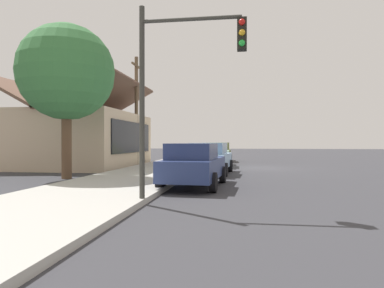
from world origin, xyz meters
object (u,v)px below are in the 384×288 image
Objects in this scene: car_olive at (220,152)px; utility_pole_wooden at (136,109)px; car_navy at (194,165)px; fire_hydrant_red at (186,161)px; car_seafoam at (216,154)px; traffic_light_main at (182,70)px; car_skyblue at (209,158)px; shade_tree at (66,73)px.

utility_pole_wooden is at bearing 134.97° from car_olive.
car_navy reaches higher than fire_hydrant_red.
car_navy is 12.23m from utility_pole_wooden.
utility_pole_wooden is (-0.13, 5.47, 3.11)m from car_seafoam.
traffic_light_main is (-20.05, -0.30, 2.68)m from car_olive.
car_skyblue is 11.32m from car_olive.
car_navy is 16.43m from car_olive.
car_skyblue is 6.25× the size of fire_hydrant_red.
shade_tree is 8.42m from traffic_light_main.
car_olive is (16.43, 0.12, 0.00)m from car_navy.
traffic_light_main is (-8.73, -0.09, 2.68)m from car_skyblue.
fire_hydrant_red is at bearing -128.09° from utility_pole_wooden.
shade_tree reaches higher than car_seafoam.
car_seafoam is 0.69× the size of shade_tree.
car_olive is 0.88× the size of traffic_light_main.
car_navy is at bearing -168.61° from fire_hydrant_red.
car_navy is at bearing -152.39° from utility_pole_wooden.
traffic_light_main is at bearing -173.81° from car_navy.
car_navy is 6.28× the size of fire_hydrant_red.
car_olive is at bearing 0.87° from traffic_light_main.
car_seafoam is (10.61, 0.01, 0.00)m from car_navy.
car_navy is 7.50m from fire_hydrant_red.
car_skyblue is 5.50m from car_seafoam.
car_skyblue and car_olive have the same top height.
utility_pole_wooden is (-5.95, 5.36, 3.11)m from car_olive.
traffic_light_main is at bearing 177.81° from car_olive.
car_skyblue is at bearing 2.38° from car_navy.
shade_tree is 9.68× the size of fire_hydrant_red.
car_seafoam is at bearing -88.62° from utility_pole_wooden.
fire_hydrant_red is (-9.09, 1.36, -0.32)m from car_olive.
car_seafoam is 14.48m from traffic_light_main.
car_olive is 9.19m from fire_hydrant_red.
shade_tree is at bearing 176.40° from utility_pole_wooden.
car_olive is at bearing 3.78° from car_navy.
car_skyblue is at bearing -144.98° from fire_hydrant_red.
car_navy is at bearing 177.38° from car_olive.
car_navy is at bearing 179.18° from car_seafoam.
car_skyblue is 0.85× the size of traffic_light_main.
fire_hydrant_red is at bearing 14.74° from car_navy.
fire_hydrant_red is at bearing 38.31° from car_skyblue.
car_seafoam is (5.50, 0.10, 0.00)m from car_skyblue.
car_skyblue and car_seafoam have the same top height.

